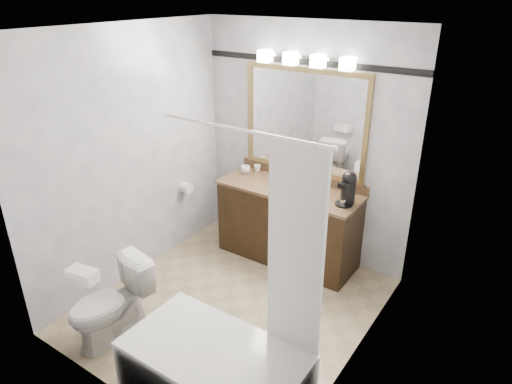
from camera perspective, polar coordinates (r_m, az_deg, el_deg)
room at (r=3.84m, az=-3.29°, el=0.87°), size 2.42×2.62×2.52m
vanity at (r=4.96m, az=4.06°, el=-3.81°), size 1.53×0.58×0.97m
mirror at (r=4.78m, az=6.06°, el=8.71°), size 1.40×0.04×1.10m
vanity_light_bar at (r=4.60m, az=6.08°, el=16.17°), size 1.02×0.14×0.12m
accent_stripe at (r=4.67m, az=6.47°, el=15.85°), size 2.40×0.01×0.06m
bathtub at (r=3.52m, az=-4.65°, el=-20.98°), size 1.30×0.75×1.96m
tp_roll at (r=5.21m, az=-8.74°, el=0.53°), size 0.11×0.12×0.12m
toilet at (r=4.11m, az=-17.74°, el=-13.19°), size 0.52×0.76×0.71m
tissue_box at (r=3.79m, az=-20.86°, el=-9.70°), size 0.26×0.17×0.10m
coffee_maker at (r=4.45m, az=11.43°, el=0.58°), size 0.17×0.22×0.33m
cup_left at (r=5.14m, az=-1.31°, el=2.84°), size 0.14×0.14×0.08m
cup_right at (r=5.20m, az=0.17°, el=3.00°), size 0.08×0.08×0.07m
soap_bottle_a at (r=4.95m, az=4.71°, el=1.93°), size 0.05×0.05×0.10m
soap_bottle_b at (r=4.85m, az=6.67°, el=1.36°), size 0.09×0.09×0.09m
soap_bar at (r=4.81m, az=6.27°, el=0.73°), size 0.08×0.06×0.02m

